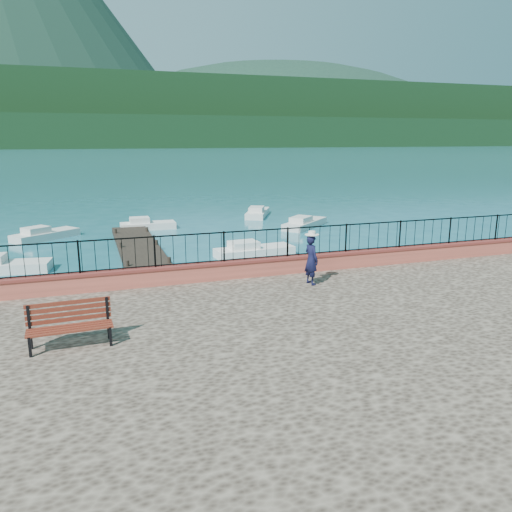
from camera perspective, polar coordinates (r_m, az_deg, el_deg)
ground at (r=13.46m, az=1.98°, el=-11.53°), size 2000.00×2000.00×0.00m
promenade at (r=8.60m, az=17.69°, el=-23.41°), size 30.00×20.00×1.20m
parapet at (r=16.27m, az=-2.62°, el=-1.52°), size 28.00×0.46×0.58m
railing at (r=16.09m, az=-2.65°, el=1.11°), size 27.00×0.05×0.95m
dock at (r=24.16m, az=-12.73°, el=-0.17°), size 2.00×16.00×0.30m
far_forest at (r=311.45m, az=-18.60°, el=13.29°), size 900.00×60.00×18.00m
foothills at (r=371.78m, az=-18.88°, el=15.18°), size 900.00×120.00×44.00m
companion_hill at (r=613.90m, az=2.61°, el=12.80°), size 448.00×384.00×180.00m
park_bench at (r=11.71m, az=-20.42°, el=-8.35°), size 1.80×0.65×0.99m
person at (r=15.53m, az=6.33°, el=-0.43°), size 0.48×0.63×1.57m
hat at (r=15.36m, az=6.41°, el=2.63°), size 0.44×0.44×0.12m
boat_0 at (r=24.16m, az=-26.97°, el=-0.71°), size 4.02×1.86×0.80m
boat_1 at (r=24.48m, az=-0.17°, el=0.94°), size 3.99×1.64×0.80m
boat_2 at (r=32.63m, az=5.62°, el=4.01°), size 4.09×3.82×0.80m
boat_3 at (r=31.08m, az=-22.94°, el=2.54°), size 3.78×3.30×0.80m
boat_4 at (r=32.51m, az=-12.25°, el=3.73°), size 3.42×1.34×0.80m
boat_5 at (r=37.12m, az=0.19°, el=5.20°), size 3.03×4.29×0.80m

